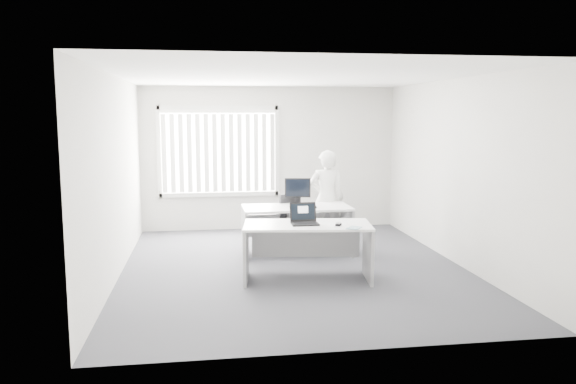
{
  "coord_description": "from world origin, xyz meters",
  "views": [
    {
      "loc": [
        -1.28,
        -8.0,
        2.26
      ],
      "look_at": [
        -0.06,
        0.15,
        1.12
      ],
      "focal_mm": 35.0,
      "sensor_mm": 36.0,
      "label": 1
    }
  ],
  "objects": [
    {
      "name": "office_chair",
      "position": [
        0.18,
        1.09,
        0.29
      ],
      "size": [
        0.67,
        0.67,
        0.93
      ],
      "rotation": [
        0.0,
        0.0,
        0.34
      ],
      "color": "black",
      "rests_on": "ground"
    },
    {
      "name": "blinds",
      "position": [
        -1.0,
        2.9,
        1.52
      ],
      "size": [
        2.2,
        0.1,
        1.5
      ],
      "primitive_type": null,
      "color": "white",
      "rests_on": "wall_back"
    },
    {
      "name": "ceiling",
      "position": [
        0.0,
        0.0,
        2.8
      ],
      "size": [
        5.0,
        6.0,
        0.02
      ],
      "primitive_type": "cube",
      "color": "white",
      "rests_on": "wall_back"
    },
    {
      "name": "laptop",
      "position": [
        0.05,
        -0.68,
        0.93
      ],
      "size": [
        0.36,
        0.32,
        0.28
      ],
      "primitive_type": null,
      "rotation": [
        0.0,
        0.0,
        0.0
      ],
      "color": "black",
      "rests_on": "desk_near"
    },
    {
      "name": "window",
      "position": [
        -1.0,
        2.96,
        1.55
      ],
      "size": [
        2.32,
        0.06,
        1.76
      ],
      "primitive_type": "cube",
      "color": "silver",
      "rests_on": "wall_back"
    },
    {
      "name": "keyboard",
      "position": [
        0.26,
        0.67,
        0.8
      ],
      "size": [
        0.44,
        0.18,
        0.02
      ],
      "primitive_type": "cube",
      "rotation": [
        0.0,
        0.0,
        -0.09
      ],
      "color": "black",
      "rests_on": "desk_far"
    },
    {
      "name": "wall_front",
      "position": [
        0.0,
        -3.0,
        1.4
      ],
      "size": [
        5.0,
        0.02,
        2.8
      ],
      "primitive_type": "cube",
      "color": "beige",
      "rests_on": "ground"
    },
    {
      "name": "ground",
      "position": [
        0.0,
        0.0,
        0.0
      ],
      "size": [
        6.0,
        6.0,
        0.0
      ],
      "primitive_type": "plane",
      "color": "#4A4A51",
      "rests_on": "ground"
    },
    {
      "name": "booklet",
      "position": [
        0.64,
        -1.01,
        0.79
      ],
      "size": [
        0.24,
        0.25,
        0.01
      ],
      "primitive_type": "cube",
      "rotation": [
        0.0,
        0.0,
        -0.65
      ],
      "color": "silver",
      "rests_on": "desk_near"
    },
    {
      "name": "wall_left",
      "position": [
        -2.5,
        0.0,
        1.4
      ],
      "size": [
        0.02,
        6.0,
        2.8
      ],
      "primitive_type": "cube",
      "color": "beige",
      "rests_on": "ground"
    },
    {
      "name": "mouse",
      "position": [
        0.48,
        -0.81,
        0.81
      ],
      "size": [
        0.11,
        0.13,
        0.05
      ],
      "primitive_type": null,
      "rotation": [
        0.0,
        0.0,
        -0.47
      ],
      "color": "#ADADAF",
      "rests_on": "paper_sheet"
    },
    {
      "name": "wall_right",
      "position": [
        2.5,
        0.0,
        1.4
      ],
      "size": [
        0.02,
        6.0,
        2.8
      ],
      "primitive_type": "cube",
      "color": "beige",
      "rests_on": "ground"
    },
    {
      "name": "wall_back",
      "position": [
        0.0,
        3.0,
        1.4
      ],
      "size": [
        5.0,
        0.02,
        2.8
      ],
      "primitive_type": "cube",
      "color": "beige",
      "rests_on": "ground"
    },
    {
      "name": "person",
      "position": [
        0.78,
        1.3,
        0.83
      ],
      "size": [
        0.66,
        0.49,
        1.66
      ],
      "primitive_type": "imported",
      "rotation": [
        0.0,
        0.0,
        2.98
      ],
      "color": "silver",
      "rests_on": "ground"
    },
    {
      "name": "monitor",
      "position": [
        0.24,
        1.08,
        1.0
      ],
      "size": [
        0.44,
        0.18,
        0.43
      ],
      "primitive_type": null,
      "rotation": [
        0.0,
        0.0,
        -0.13
      ],
      "color": "black",
      "rests_on": "desk_far"
    },
    {
      "name": "paper_sheet",
      "position": [
        0.49,
        -0.71,
        0.78
      ],
      "size": [
        0.32,
        0.27,
        0.0
      ],
      "primitive_type": "cube",
      "rotation": [
        0.0,
        0.0,
        0.32
      ],
      "color": "white",
      "rests_on": "desk_near"
    },
    {
      "name": "desk_far",
      "position": [
        0.18,
        0.8,
        0.57
      ],
      "size": [
        1.74,
        0.83,
        0.79
      ],
      "rotation": [
        0.0,
        0.0,
        0.01
      ],
      "color": "white",
      "rests_on": "ground"
    },
    {
      "name": "desk_near",
      "position": [
        0.09,
        -0.62,
        0.57
      ],
      "size": [
        1.81,
        1.02,
        0.78
      ],
      "rotation": [
        0.0,
        0.0,
        -0.13
      ],
      "color": "white",
      "rests_on": "ground"
    }
  ]
}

